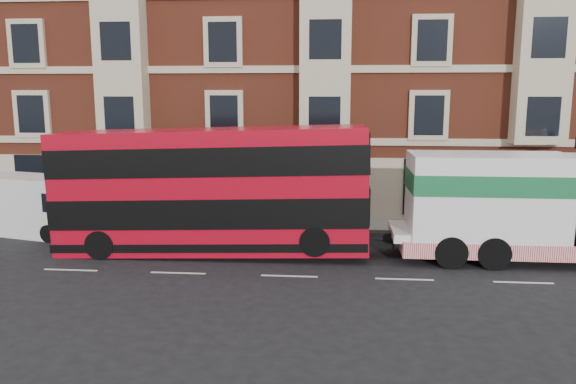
# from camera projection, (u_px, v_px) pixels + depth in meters

# --- Properties ---
(ground) EXTENTS (120.00, 120.00, 0.00)m
(ground) POSITION_uv_depth(u_px,v_px,m) (289.00, 276.00, 19.75)
(ground) COLOR black
(ground) RESTS_ON ground
(sidewalk) EXTENTS (90.00, 3.00, 0.15)m
(sidewalk) POSITION_uv_depth(u_px,v_px,m) (302.00, 225.00, 27.09)
(sidewalk) COLOR slate
(sidewalk) RESTS_ON ground
(victorian_terrace) EXTENTS (45.00, 12.00, 20.40)m
(victorian_terrace) POSITION_uv_depth(u_px,v_px,m) (320.00, 28.00, 32.67)
(victorian_terrace) COLOR brown
(victorian_terrace) RESTS_ON ground
(lamp_post_west) EXTENTS (0.35, 0.15, 4.35)m
(lamp_post_west) POSITION_uv_depth(u_px,v_px,m) (171.00, 174.00, 25.87)
(lamp_post_west) COLOR black
(lamp_post_west) RESTS_ON sidewalk
(lamp_post_east) EXTENTS (0.35, 0.15, 4.35)m
(lamp_post_east) POSITION_uv_depth(u_px,v_px,m) (576.00, 179.00, 24.34)
(lamp_post_east) COLOR black
(lamp_post_east) RESTS_ON sidewalk
(double_decker_bus) EXTENTS (12.29, 2.82, 4.98)m
(double_decker_bus) POSITION_uv_depth(u_px,v_px,m) (212.00, 188.00, 22.22)
(double_decker_bus) COLOR #AF091C
(double_decker_bus) RESTS_ON ground
(tow_truck) EXTENTS (9.84, 2.91, 4.10)m
(tow_truck) POSITION_uv_depth(u_px,v_px,m) (525.00, 205.00, 21.27)
(tow_truck) COLOR white
(tow_truck) RESTS_ON ground
(box_van) EXTENTS (5.47, 3.27, 2.66)m
(box_van) POSITION_uv_depth(u_px,v_px,m) (34.00, 206.00, 25.45)
(box_van) COLOR silver
(box_van) RESTS_ON ground
(pedestrian) EXTENTS (0.70, 0.62, 1.60)m
(pedestrian) POSITION_uv_depth(u_px,v_px,m) (99.00, 205.00, 27.38)
(pedestrian) COLOR #1C1830
(pedestrian) RESTS_ON sidewalk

